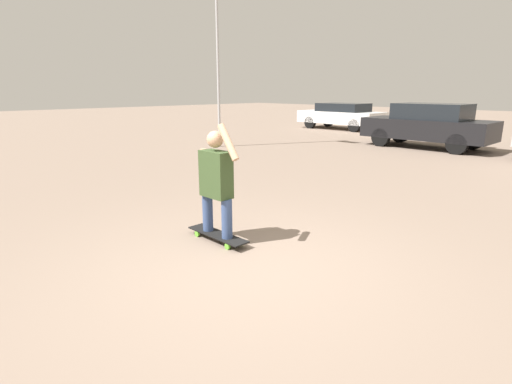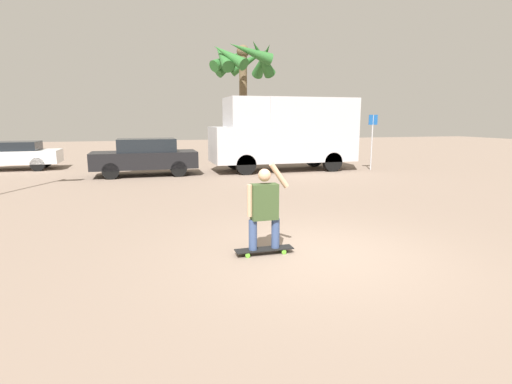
{
  "view_description": "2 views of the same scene",
  "coord_description": "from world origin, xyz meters",
  "views": [
    {
      "loc": [
        3.03,
        -2.87,
        1.97
      ],
      "look_at": [
        -0.65,
        0.74,
        0.64
      ],
      "focal_mm": 28.0,
      "sensor_mm": 36.0,
      "label": 1
    },
    {
      "loc": [
        -2.86,
        -5.93,
        2.26
      ],
      "look_at": [
        -0.84,
        1.0,
        0.95
      ],
      "focal_mm": 28.0,
      "sensor_mm": 36.0,
      "label": 2
    }
  ],
  "objects": [
    {
      "name": "skateboard",
      "position": [
        -0.91,
        0.27,
        0.08
      ],
      "size": [
        1.0,
        0.24,
        0.1
      ],
      "color": "black",
      "rests_on": "ground_plane"
    },
    {
      "name": "street_sign",
      "position": [
        7.22,
        9.98,
        1.59
      ],
      "size": [
        0.44,
        0.06,
        2.48
      ],
      "color": "#B7B7BC",
      "rests_on": "ground_plane"
    },
    {
      "name": "ground_plane",
      "position": [
        0.0,
        0.0,
        0.0
      ],
      "size": [
        80.0,
        80.0,
        0.0
      ],
      "primitive_type": "plane",
      "color": "gray"
    },
    {
      "name": "camper_van",
      "position": [
        3.47,
        10.98,
        1.74
      ],
      "size": [
        6.39,
        2.23,
        3.21
      ],
      "color": "black",
      "rests_on": "ground_plane"
    },
    {
      "name": "parked_car_white",
      "position": [
        -8.56,
        14.55,
        0.7
      ],
      "size": [
        4.25,
        1.81,
        1.29
      ],
      "color": "black",
      "rests_on": "ground_plane"
    },
    {
      "name": "palm_tree_near_van",
      "position": [
        3.51,
        19.05,
        5.73
      ],
      "size": [
        4.28,
        4.3,
        7.04
      ],
      "color": "brown",
      "rests_on": "ground_plane"
    },
    {
      "name": "person_skateboarder",
      "position": [
        -0.91,
        0.27,
        0.86
      ],
      "size": [
        0.72,
        0.22,
        1.47
      ],
      "color": "#384C7A",
      "rests_on": "skateboard"
    },
    {
      "name": "parked_car_black",
      "position": [
        -2.66,
        10.96,
        0.79
      ],
      "size": [
        4.16,
        1.71,
        1.5
      ],
      "color": "black",
      "rests_on": "ground_plane"
    }
  ]
}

